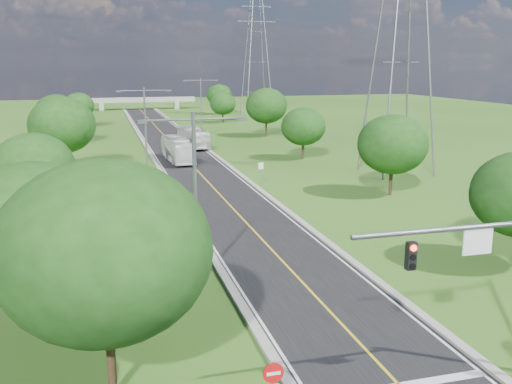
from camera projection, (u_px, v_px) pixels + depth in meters
The scene contains 26 objects.
ground at pixel (182, 155), 79.47m from camera, with size 260.00×260.00×0.00m, color #274814.
road at pixel (176, 148), 85.10m from camera, with size 8.00×150.00×0.06m, color black.
curb_left at pixel (147, 149), 83.98m from camera, with size 0.50×150.00×0.22m, color gray.
curb_right at pixel (204, 147), 86.19m from camera, with size 0.50×150.00×0.22m, color gray.
signal_mast at pixel (499, 267), 22.01m from camera, with size 8.54×0.33×7.20m.
do_not_enter_left at pixel (273, 382), 19.81m from camera, with size 0.76×0.11×2.50m.
speed_limit_sign at pixel (261, 169), 59.77m from camera, with size 0.55×0.09×2.40m.
overpass at pixel (139, 101), 154.11m from camera, with size 30.00×3.00×3.20m.
streetlight_near_left at pixel (195, 186), 31.48m from camera, with size 5.90×0.25×10.00m.
streetlight_mid_left at pixel (145, 124), 62.49m from camera, with size 5.90×0.25×10.00m.
streetlight_far_right at pixel (201, 102), 96.62m from camera, with size 5.90×0.25×10.00m.
power_tower_near at pixel (401, 49), 63.25m from camera, with size 9.00×6.40×28.00m.
power_tower_far at pixel (256, 56), 134.77m from camera, with size 9.00×6.40×28.00m.
tree_la at pixel (35, 228), 25.80m from camera, with size 7.14×7.14×8.30m.
tree_lb at pixel (34, 167), 44.22m from camera, with size 6.30×6.30×7.33m.
tree_lc at pixel (62, 125), 64.94m from camera, with size 7.56×7.56×8.79m.
tree_ld at pixel (57, 113), 87.12m from camera, with size 6.72×6.72×7.82m.
tree_le at pixel (79, 106), 110.46m from camera, with size 5.88×5.88×6.84m.
tree_lf at pixel (104, 251), 20.80m from camera, with size 7.98×7.98×9.28m.
tree_rb at pixel (393, 144), 54.32m from camera, with size 6.72×6.72×7.82m.
tree_rc at pixel (303, 126), 74.87m from camera, with size 5.88×5.88×6.84m.
tree_rd at pixel (266, 106), 97.74m from camera, with size 7.14×7.14×8.30m.
tree_re at pixel (223, 104), 119.92m from camera, with size 5.46×5.46×6.35m.
tree_rf at pixel (220, 95), 139.48m from camera, with size 6.30×6.30×7.33m.
bus_outbound at pixel (193, 137), 85.72m from camera, with size 2.48×10.60×2.95m, color silver.
bus_inbound at pixel (177, 149), 73.64m from camera, with size 2.54×10.85×3.02m, color white.
Camera 1 is at (-10.92, -18.56, 12.62)m, focal length 40.00 mm.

